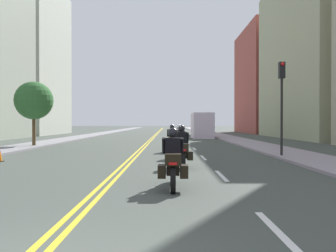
{
  "coord_description": "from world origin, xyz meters",
  "views": [
    {
      "loc": [
        1.73,
        -3.71,
        1.73
      ],
      "look_at": [
        1.73,
        12.19,
        1.58
      ],
      "focal_mm": 38.49,
      "sensor_mm": 36.0,
      "label": 1
    }
  ],
  "objects_px": {
    "motorcycle_0": "(173,164)",
    "motorcycle_1": "(182,151)",
    "motorcycle_3": "(172,141)",
    "traffic_light_near": "(282,91)",
    "parked_truck": "(201,127)",
    "street_tree_0": "(34,101)",
    "motorcycle_2": "(179,145)"
  },
  "relations": [
    {
      "from": "motorcycle_0",
      "to": "street_tree_0",
      "type": "height_order",
      "value": "street_tree_0"
    },
    {
      "from": "motorcycle_0",
      "to": "motorcycle_1",
      "type": "bearing_deg",
      "value": 85.3
    },
    {
      "from": "motorcycle_1",
      "to": "motorcycle_3",
      "type": "relative_size",
      "value": 1.03
    },
    {
      "from": "motorcycle_3",
      "to": "traffic_light_near",
      "type": "bearing_deg",
      "value": -33.73
    },
    {
      "from": "motorcycle_2",
      "to": "street_tree_0",
      "type": "xyz_separation_m",
      "value": [
        -10.07,
        8.17,
        2.63
      ]
    },
    {
      "from": "motorcycle_1",
      "to": "street_tree_0",
      "type": "height_order",
      "value": "street_tree_0"
    },
    {
      "from": "motorcycle_0",
      "to": "street_tree_0",
      "type": "bearing_deg",
      "value": 121.44
    },
    {
      "from": "motorcycle_1",
      "to": "motorcycle_3",
      "type": "distance_m",
      "value": 7.31
    },
    {
      "from": "motorcycle_1",
      "to": "traffic_light_near",
      "type": "distance_m",
      "value": 6.93
    },
    {
      "from": "motorcycle_2",
      "to": "parked_truck",
      "type": "bearing_deg",
      "value": 83.88
    },
    {
      "from": "traffic_light_near",
      "to": "motorcycle_3",
      "type": "bearing_deg",
      "value": 147.73
    },
    {
      "from": "motorcycle_0",
      "to": "traffic_light_near",
      "type": "bearing_deg",
      "value": 57.09
    },
    {
      "from": "traffic_light_near",
      "to": "street_tree_0",
      "type": "bearing_deg",
      "value": 152.69
    },
    {
      "from": "motorcycle_0",
      "to": "motorcycle_2",
      "type": "height_order",
      "value": "motorcycle_2"
    },
    {
      "from": "traffic_light_near",
      "to": "parked_truck",
      "type": "relative_size",
      "value": 0.72
    },
    {
      "from": "traffic_light_near",
      "to": "street_tree_0",
      "type": "distance_m",
      "value": 17.05
    },
    {
      "from": "motorcycle_3",
      "to": "parked_truck",
      "type": "xyz_separation_m",
      "value": [
        3.57,
        19.69,
        0.62
      ]
    },
    {
      "from": "motorcycle_1",
      "to": "parked_truck",
      "type": "bearing_deg",
      "value": 81.27
    },
    {
      "from": "traffic_light_near",
      "to": "parked_truck",
      "type": "bearing_deg",
      "value": 94.46
    },
    {
      "from": "parked_truck",
      "to": "motorcycle_0",
      "type": "bearing_deg",
      "value": -96.69
    },
    {
      "from": "motorcycle_3",
      "to": "parked_truck",
      "type": "relative_size",
      "value": 0.33
    },
    {
      "from": "motorcycle_1",
      "to": "street_tree_0",
      "type": "distance_m",
      "value": 15.68
    },
    {
      "from": "traffic_light_near",
      "to": "street_tree_0",
      "type": "xyz_separation_m",
      "value": [
        -15.15,
        7.82,
        0.02
      ]
    },
    {
      "from": "motorcycle_1",
      "to": "parked_truck",
      "type": "relative_size",
      "value": 0.34
    },
    {
      "from": "traffic_light_near",
      "to": "street_tree_0",
      "type": "height_order",
      "value": "traffic_light_near"
    },
    {
      "from": "motorcycle_0",
      "to": "parked_truck",
      "type": "distance_m",
      "value": 31.61
    },
    {
      "from": "street_tree_0",
      "to": "motorcycle_1",
      "type": "bearing_deg",
      "value": -49.37
    },
    {
      "from": "motorcycle_1",
      "to": "motorcycle_2",
      "type": "xyz_separation_m",
      "value": [
        0.0,
        3.56,
        0.01
      ]
    },
    {
      "from": "motorcycle_0",
      "to": "motorcycle_3",
      "type": "height_order",
      "value": "motorcycle_3"
    },
    {
      "from": "street_tree_0",
      "to": "motorcycle_0",
      "type": "bearing_deg",
      "value": -59.06
    },
    {
      "from": "motorcycle_2",
      "to": "street_tree_0",
      "type": "height_order",
      "value": "street_tree_0"
    },
    {
      "from": "motorcycle_0",
      "to": "motorcycle_3",
      "type": "relative_size",
      "value": 1.01
    }
  ]
}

